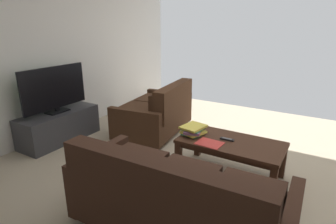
# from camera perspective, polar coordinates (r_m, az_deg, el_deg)

# --- Properties ---
(ground_plane) EXTENTS (5.52, 5.94, 0.01)m
(ground_plane) POSITION_cam_1_polar(r_m,az_deg,el_deg) (3.37, 10.20, -13.21)
(ground_plane) COLOR #B7A88E
(wall_right) EXTENTS (0.12, 5.94, 2.66)m
(wall_right) POSITION_cam_1_polar(r_m,az_deg,el_deg) (4.64, -22.98, 11.76)
(wall_right) COLOR white
(wall_right) RESTS_ON ground
(sofa_main) EXTENTS (1.85, 0.89, 0.82)m
(sofa_main) POSITION_cam_1_polar(r_m,az_deg,el_deg) (2.36, 1.38, -17.49)
(sofa_main) COLOR black
(sofa_main) RESTS_ON ground
(loveseat_near) EXTENTS (1.02, 1.43, 0.83)m
(loveseat_near) POSITION_cam_1_polar(r_m,az_deg,el_deg) (4.44, -2.17, -0.07)
(loveseat_near) COLOR black
(loveseat_near) RESTS_ON ground
(coffee_table) EXTENTS (1.17, 0.62, 0.43)m
(coffee_table) POSITION_cam_1_polar(r_m,az_deg,el_deg) (3.28, 12.81, -6.94)
(coffee_table) COLOR #3D2316
(coffee_table) RESTS_ON ground
(tv_stand) EXTENTS (0.49, 1.20, 0.46)m
(tv_stand) POSITION_cam_1_polar(r_m,az_deg,el_deg) (4.50, -21.51, -2.75)
(tv_stand) COLOR #38383D
(tv_stand) RESTS_ON ground
(flat_tv) EXTENTS (0.20, 1.06, 0.67)m
(flat_tv) POSITION_cam_1_polar(r_m,az_deg,el_deg) (4.34, -22.39, 4.44)
(flat_tv) COLOR black
(flat_tv) RESTS_ON tv_stand
(book_stack) EXTENTS (0.30, 0.33, 0.11)m
(book_stack) POSITION_cam_1_polar(r_m,az_deg,el_deg) (3.35, 5.25, -3.71)
(book_stack) COLOR #337F51
(book_stack) RESTS_ON coffee_table
(tv_remote) EXTENTS (0.16, 0.05, 0.02)m
(tv_remote) POSITION_cam_1_polar(r_m,az_deg,el_deg) (3.27, 12.09, -5.53)
(tv_remote) COLOR black
(tv_remote) RESTS_ON coffee_table
(loose_magazine) EXTENTS (0.30, 0.24, 0.01)m
(loose_magazine) POSITION_cam_1_polar(r_m,az_deg,el_deg) (3.15, 8.57, -6.40)
(loose_magazine) COLOR #C63833
(loose_magazine) RESTS_ON coffee_table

